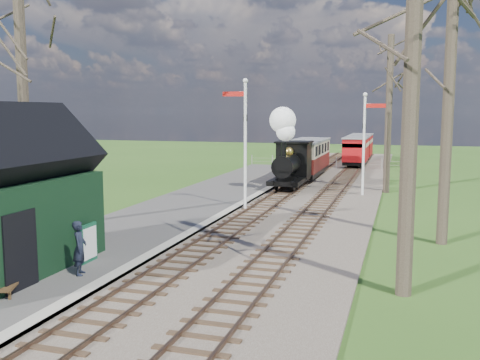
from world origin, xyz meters
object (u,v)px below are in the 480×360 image
(locomotive, at_px, (289,155))
(sign_board, at_px, (89,243))
(coach, at_px, (307,156))
(red_carriage_a, at_px, (356,150))
(bench, at_px, (6,277))
(red_carriage_b, at_px, (361,146))
(person, at_px, (80,248))
(semaphore_near, at_px, (244,135))
(semaphore_far, at_px, (365,136))

(locomotive, relative_size, sign_board, 4.10)
(coach, height_order, red_carriage_a, coach)
(coach, distance_m, bench, 26.37)
(red_carriage_b, distance_m, sign_board, 37.95)
(sign_board, bearing_deg, bench, -98.96)
(red_carriage_a, distance_m, bench, 35.52)
(red_carriage_a, height_order, person, red_carriage_a)
(locomotive, bearing_deg, semaphore_near, -96.32)
(locomotive, bearing_deg, bench, -98.52)
(semaphore_far, height_order, sign_board, semaphore_far)
(semaphore_far, relative_size, locomotive, 1.20)
(bench, bearing_deg, semaphore_far, 69.00)
(semaphore_near, height_order, red_carriage_a, semaphore_near)
(semaphore_far, xyz_separation_m, red_carriage_a, (-1.77, 15.79, -1.92))
(coach, relative_size, person, 5.03)
(red_carriage_b, bearing_deg, semaphore_far, -85.24)
(sign_board, distance_m, person, 1.29)
(coach, bearing_deg, person, -94.88)
(locomotive, xyz_separation_m, person, (-2.07, -18.32, -1.23))
(locomotive, xyz_separation_m, red_carriage_a, (2.61, 14.95, -0.75))
(semaphore_far, bearing_deg, bench, -111.00)
(red_carriage_a, relative_size, person, 3.21)
(semaphore_far, xyz_separation_m, bench, (-7.40, -19.27, -2.78))
(semaphore_far, height_order, locomotive, semaphore_far)
(red_carriage_b, height_order, sign_board, red_carriage_b)
(semaphore_near, distance_m, person, 11.87)
(semaphore_near, relative_size, semaphore_far, 1.09)
(semaphore_far, bearing_deg, locomotive, 169.21)
(locomotive, xyz_separation_m, coach, (0.01, 6.07, -0.59))
(red_carriage_b, relative_size, person, 3.21)
(coach, xyz_separation_m, red_carriage_a, (2.60, 8.89, -0.16))
(semaphore_far, bearing_deg, sign_board, -113.03)
(coach, distance_m, sign_board, 23.36)
(bench, relative_size, person, 0.94)
(locomotive, distance_m, sign_board, 17.39)
(semaphore_far, bearing_deg, semaphore_near, -130.60)
(person, bearing_deg, locomotive, -26.97)
(red_carriage_a, distance_m, red_carriage_b, 5.50)
(semaphore_near, bearing_deg, red_carriage_a, 81.21)
(semaphore_near, relative_size, red_carriage_b, 1.28)
(red_carriage_a, bearing_deg, coach, -106.31)
(bench, bearing_deg, locomotive, 81.48)
(semaphore_near, bearing_deg, locomotive, 83.68)
(red_carriage_a, bearing_deg, locomotive, -99.91)
(locomotive, distance_m, red_carriage_b, 20.63)
(sign_board, xyz_separation_m, bench, (-0.47, -2.97, -0.21))
(semaphore_near, distance_m, sign_board, 10.84)
(locomotive, height_order, red_carriage_b, locomotive)
(semaphore_near, distance_m, red_carriage_a, 22.16)
(red_carriage_a, relative_size, red_carriage_b, 1.00)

